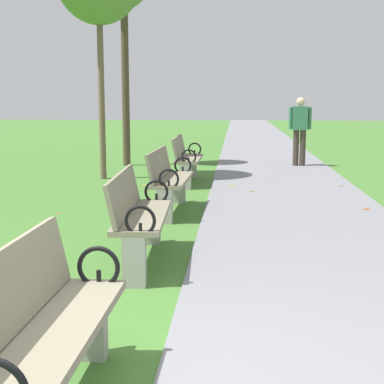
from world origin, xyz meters
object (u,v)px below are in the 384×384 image
at_px(pedestrian_walking, 300,128).
at_px(park_bench_4, 186,158).
at_px(park_bench_3, 169,179).
at_px(park_bench_1, 38,333).
at_px(park_bench_2, 138,215).

bearing_deg(pedestrian_walking, park_bench_4, -129.80).
bearing_deg(pedestrian_walking, park_bench_3, -113.02).
bearing_deg(park_bench_1, park_bench_4, 90.00).
relative_size(park_bench_1, park_bench_3, 0.99).
xyz_separation_m(park_bench_1, park_bench_3, (0.00, 5.41, 0.00)).
bearing_deg(park_bench_2, park_bench_1, -90.00).
relative_size(park_bench_1, park_bench_4, 1.00).
xyz_separation_m(park_bench_3, pedestrian_walking, (2.46, 5.79, 0.44)).
xyz_separation_m(park_bench_1, park_bench_2, (0.00, 2.87, 0.00)).
distance_m(park_bench_4, pedestrian_walking, 3.87).
height_order(park_bench_1, park_bench_2, same).
relative_size(park_bench_2, pedestrian_walking, 1.00).
xyz_separation_m(park_bench_3, park_bench_4, (-0.00, 2.84, 0.00)).
bearing_deg(park_bench_3, pedestrian_walking, 66.98).
bearing_deg(park_bench_4, park_bench_3, -90.00).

